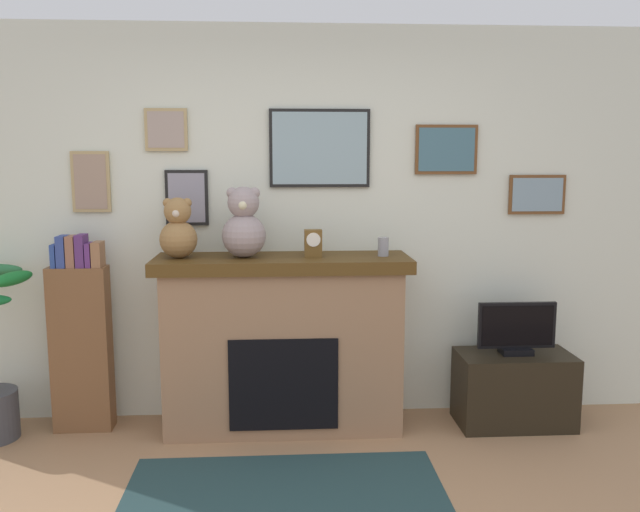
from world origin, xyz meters
The scene contains 10 objects.
back_wall centered at (0.00, 2.00, 1.30)m, with size 5.20×0.15×2.60m.
fireplace centered at (-0.08, 1.70, 0.57)m, with size 1.61×0.54×1.13m.
bookshelf centered at (-1.37, 1.74, 0.59)m, with size 0.36×0.16×1.27m.
tv_stand centered at (1.43, 1.64, 0.24)m, with size 0.74×0.40×0.48m, color black.
television centered at (1.43, 1.64, 0.64)m, with size 0.51×0.14×0.34m.
area_rug centered at (-0.08, 0.78, 0.00)m, with size 1.69×0.96×0.01m, color #223C3E.
candle_jar centered at (0.56, 1.68, 1.19)m, with size 0.07×0.07×0.12m, color gray.
mantel_clock centered at (0.11, 1.68, 1.21)m, with size 0.11×0.08×0.17m.
teddy_bear_tan centered at (-0.73, 1.68, 1.30)m, with size 0.23×0.23×0.38m.
teddy_bear_grey centered at (-0.32, 1.68, 1.33)m, with size 0.28×0.28×0.44m.
Camera 1 is at (-0.10, -2.42, 1.75)m, focal length 36.95 mm.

